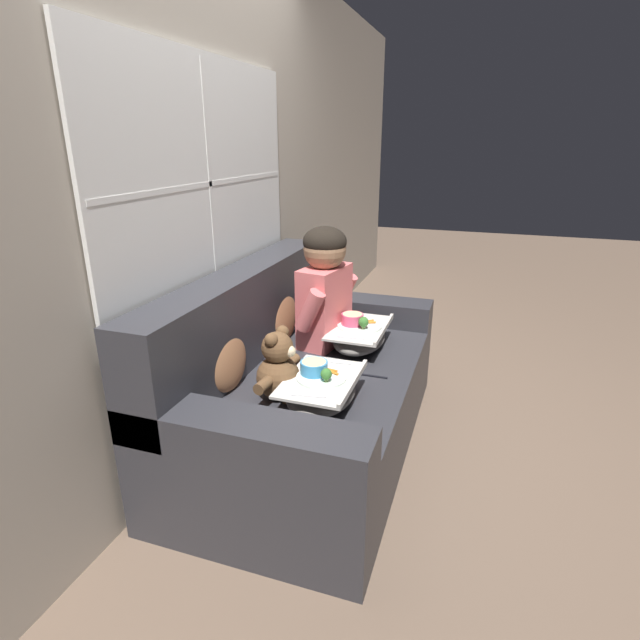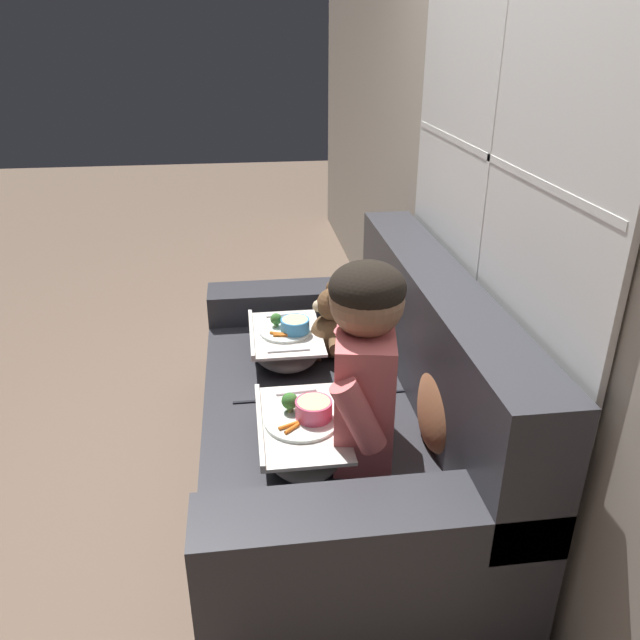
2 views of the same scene
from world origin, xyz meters
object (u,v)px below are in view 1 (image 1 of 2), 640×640
Objects in this scene: throw_pillow_behind_teddy at (224,353)px; child_figure at (325,281)px; lap_tray_child at (359,335)px; couch at (300,387)px; teddy_bear at (279,369)px; lap_tray_teddy at (321,389)px; throw_pillow_behind_child at (280,309)px.

throw_pillow_behind_teddy is 0.56× the size of child_figure.
lap_tray_child is (-0.00, -0.20, -0.29)m from child_figure.
couch is 5.02× the size of teddy_bear.
child_figure is at bearing 16.91° from lap_tray_teddy.
throw_pillow_behind_teddy is 1.05× the size of teddy_bear.
throw_pillow_behind_child is 1.03× the size of throw_pillow_behind_teddy.
couch is 0.45m from lap_tray_child.
throw_pillow_behind_teddy reaches higher than teddy_bear.
throw_pillow_behind_teddy is at bearing 89.91° from teddy_bear.
lap_tray_child is (0.66, -0.47, -0.10)m from throw_pillow_behind_teddy.
throw_pillow_behind_child is 0.87× the size of lap_tray_teddy.
lap_tray_child reaches higher than lap_tray_teddy.
lap_tray_child is at bearing -34.45° from couch.
teddy_bear is at bearing -90.09° from throw_pillow_behind_teddy.
lap_tray_child is at bearing -16.63° from teddy_bear.
throw_pillow_behind_child is 0.72m from teddy_bear.
throw_pillow_behind_child is at bearing 36.30° from couch.
couch is 4.03× the size of lap_tray_teddy.
child_figure reaches higher than couch.
child_figure is 0.36m from lap_tray_child.
child_figure is 0.75m from lap_tray_teddy.
throw_pillow_behind_teddy is 0.28m from teddy_bear.
lap_tray_child is at bearing -90.11° from throw_pillow_behind_child.
child_figure reaches higher than teddy_bear.
throw_pillow_behind_teddy is (-0.66, -0.00, 0.00)m from throw_pillow_behind_child.
teddy_bear is at bearing -175.02° from couch.
couch is at bearing 4.98° from teddy_bear.
couch reaches higher than lap_tray_teddy.
lap_tray_child is (-0.00, -0.47, -0.10)m from throw_pillow_behind_child.
lap_tray_teddy is (-0.66, -0.20, -0.29)m from child_figure.
throw_pillow_behind_child is 0.58× the size of child_figure.
throw_pillow_behind_child is 0.83× the size of lap_tray_child.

